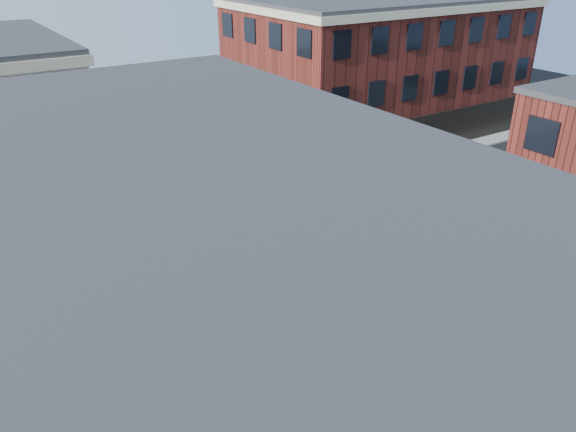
# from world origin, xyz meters

# --- Properties ---
(ground) EXTENTS (120.00, 120.00, 0.00)m
(ground) POSITION_xyz_m (0.00, 0.00, 0.00)
(ground) COLOR black
(ground) RESTS_ON ground
(sidewalk_ne) EXTENTS (30.00, 30.00, 0.15)m
(sidewalk_ne) POSITION_xyz_m (21.00, 21.00, 0.07)
(sidewalk_ne) COLOR gray
(sidewalk_ne) RESTS_ON ground
(building_ne) EXTENTS (25.00, 16.00, 12.00)m
(building_ne) POSITION_xyz_m (20.50, 16.00, 6.00)
(building_ne) COLOR #3F150F
(building_ne) RESTS_ON ground
(tree_near) EXTENTS (2.69, 2.69, 4.49)m
(tree_near) POSITION_xyz_m (7.56, 9.98, 3.16)
(tree_near) COLOR black
(tree_near) RESTS_ON ground
(tree_far) EXTENTS (2.43, 2.43, 4.07)m
(tree_far) POSITION_xyz_m (7.56, 15.98, 2.87)
(tree_far) COLOR black
(tree_far) RESTS_ON ground
(signal_pole) EXTENTS (1.29, 1.24, 4.60)m
(signal_pole) POSITION_xyz_m (-6.72, -6.68, 2.86)
(signal_pole) COLOR black
(signal_pole) RESTS_ON ground
(box_truck) EXTENTS (7.72, 3.07, 3.42)m
(box_truck) POSITION_xyz_m (10.42, -4.37, 1.78)
(box_truck) COLOR white
(box_truck) RESTS_ON ground
(traffic_cone) EXTENTS (0.48, 0.48, 0.79)m
(traffic_cone) POSITION_xyz_m (-2.98, -5.70, 0.38)
(traffic_cone) COLOR #E8440A
(traffic_cone) RESTS_ON ground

